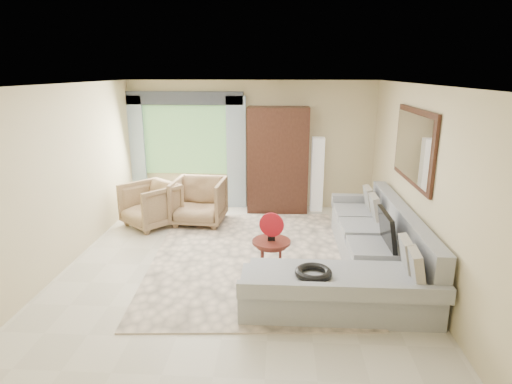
# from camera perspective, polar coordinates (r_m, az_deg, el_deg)

# --- Properties ---
(ground) EXTENTS (6.00, 6.00, 0.00)m
(ground) POSITION_cam_1_polar(r_m,az_deg,el_deg) (6.36, -2.47, -9.97)
(ground) COLOR silver
(ground) RESTS_ON ground
(area_rug) EXTENTS (3.25, 4.19, 0.02)m
(area_rug) POSITION_cam_1_polar(r_m,az_deg,el_deg) (6.66, -0.49, -8.62)
(area_rug) COLOR #FADFC5
(area_rug) RESTS_ON ground
(sectional_sofa) EXTENTS (2.30, 3.46, 0.90)m
(sectional_sofa) POSITION_cam_1_polar(r_m,az_deg,el_deg) (6.17, 14.23, -8.44)
(sectional_sofa) COLOR #A0A4A8
(sectional_sofa) RESTS_ON ground
(tv_screen) EXTENTS (0.14, 0.74, 0.48)m
(tv_screen) POSITION_cam_1_polar(r_m,az_deg,el_deg) (6.03, 17.08, -4.76)
(tv_screen) COLOR black
(tv_screen) RESTS_ON sectional_sofa
(garden_hose) EXTENTS (0.43, 0.43, 0.09)m
(garden_hose) POSITION_cam_1_polar(r_m,az_deg,el_deg) (5.02, 7.67, -10.61)
(garden_hose) COLOR black
(garden_hose) RESTS_ON sectional_sofa
(coffee_table) EXTENTS (0.53, 0.53, 0.53)m
(coffee_table) POSITION_cam_1_polar(r_m,az_deg,el_deg) (6.00, 2.04, -8.71)
(coffee_table) COLOR #501E15
(coffee_table) RESTS_ON ground
(red_disc) EXTENTS (0.34, 0.09, 0.34)m
(red_disc) POSITION_cam_1_polar(r_m,az_deg,el_deg) (5.81, 2.09, -4.39)
(red_disc) COLOR #AF111C
(red_disc) RESTS_ON coffee_table
(armchair_left) EXTENTS (1.23, 1.24, 0.81)m
(armchair_left) POSITION_cam_1_polar(r_m,az_deg,el_deg) (8.07, -13.89, -1.66)
(armchair_left) COLOR #997953
(armchair_left) RESTS_ON ground
(armchair_right) EXTENTS (0.98, 1.01, 0.86)m
(armchair_right) POSITION_cam_1_polar(r_m,az_deg,el_deg) (8.03, -7.61, -1.24)
(armchair_right) COLOR #8F704E
(armchair_right) RESTS_ON ground
(potted_plant) EXTENTS (0.49, 0.43, 0.51)m
(potted_plant) POSITION_cam_1_polar(r_m,az_deg,el_deg) (9.08, -14.90, -0.77)
(potted_plant) COLOR #999999
(potted_plant) RESTS_ON ground
(armoire) EXTENTS (1.20, 0.55, 2.10)m
(armoire) POSITION_cam_1_polar(r_m,az_deg,el_deg) (8.59, 2.92, 4.28)
(armoire) COLOR black
(armoire) RESTS_ON ground
(floor_lamp) EXTENTS (0.24, 0.24, 1.50)m
(floor_lamp) POSITION_cam_1_polar(r_m,az_deg,el_deg) (8.75, 8.15, 2.33)
(floor_lamp) COLOR silver
(floor_lamp) RESTS_ON ground
(window) EXTENTS (1.80, 0.04, 1.40)m
(window) POSITION_cam_1_polar(r_m,az_deg,el_deg) (8.99, -9.32, 6.88)
(window) COLOR #669E59
(window) RESTS_ON wall_back
(curtain_left) EXTENTS (0.40, 0.08, 2.30)m
(curtain_left) POSITION_cam_1_polar(r_m,az_deg,el_deg) (9.23, -15.77, 5.14)
(curtain_left) COLOR #9EB7CC
(curtain_left) RESTS_ON ground
(curtain_right) EXTENTS (0.40, 0.08, 2.30)m
(curtain_right) POSITION_cam_1_polar(r_m,az_deg,el_deg) (8.78, -2.64, 5.19)
(curtain_right) COLOR #9EB7CC
(curtain_right) RESTS_ON ground
(valance) EXTENTS (2.40, 0.12, 0.26)m
(valance) POSITION_cam_1_polar(r_m,az_deg,el_deg) (8.83, -9.67, 12.26)
(valance) COLOR #1E232D
(valance) RESTS_ON wall_back
(wall_mirror) EXTENTS (0.05, 1.70, 1.05)m
(wall_mirror) POSITION_cam_1_polar(r_m,az_deg,el_deg) (6.41, 20.27, 5.72)
(wall_mirror) COLOR black
(wall_mirror) RESTS_ON wall_right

